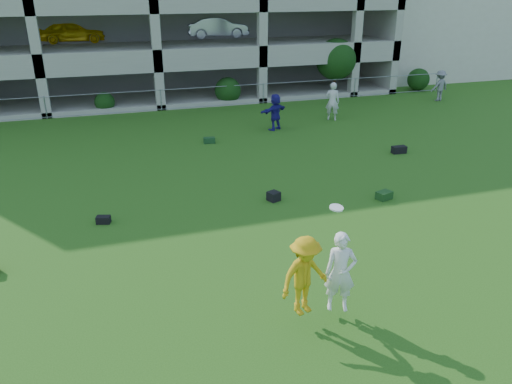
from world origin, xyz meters
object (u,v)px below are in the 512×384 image
object	(u,v)px
crate_d	(274,196)
frisbee_contest	(315,275)
stucco_building	(428,4)
bystander_f	(440,86)
bystander_e	(332,101)
bystander_d	(275,112)

from	to	relation	value
crate_d	frisbee_contest	xyz separation A→B (m)	(-1.33, -6.26, 1.01)
stucco_building	bystander_f	xyz separation A→B (m)	(-6.66, -11.51, -4.09)
bystander_e	bystander_f	distance (m)	8.45
bystander_d	bystander_f	world-z (taller)	bystander_f
bystander_e	crate_d	size ratio (longest dim) A/B	5.59
bystander_d	stucco_building	bearing A→B (deg)	-168.63
bystander_f	crate_d	xyz separation A→B (m)	(-14.52, -11.17, -0.76)
bystander_e	crate_d	bearing A→B (deg)	85.80
frisbee_contest	stucco_building	bearing A→B (deg)	52.13
bystander_d	crate_d	bearing A→B (deg)	42.84
frisbee_contest	bystander_f	bearing A→B (deg)	47.73
bystander_d	bystander_e	distance (m)	3.55
bystander_f	crate_d	size ratio (longest dim) A/B	5.18
bystander_d	bystander_e	world-z (taller)	bystander_e
bystander_d	crate_d	xyz separation A→B (m)	(-2.93, -8.09, -0.72)
bystander_d	crate_d	world-z (taller)	bystander_d
frisbee_contest	bystander_e	bearing A→B (deg)	63.17
stucco_building	crate_d	distance (m)	31.41
bystander_e	bystander_f	size ratio (longest dim) A/B	1.08
crate_d	bystander_d	bearing A→B (deg)	70.11
crate_d	bystander_f	bearing A→B (deg)	37.59
bystander_e	bystander_f	world-z (taller)	bystander_e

